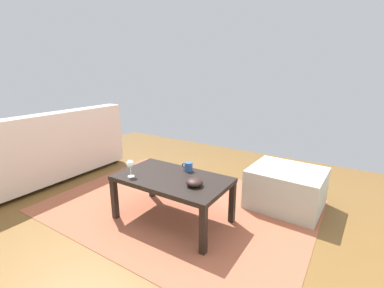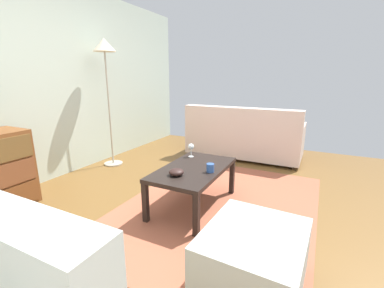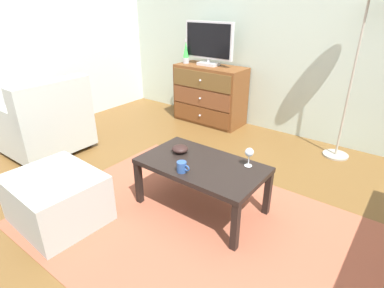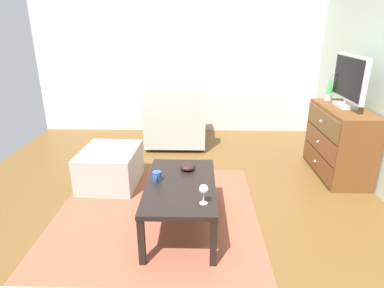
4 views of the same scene
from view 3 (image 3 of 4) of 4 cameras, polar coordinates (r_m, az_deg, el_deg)
The scene contains 14 objects.
ground_plane at distance 2.81m, azimuth -0.52°, elevation -11.60°, with size 5.97×4.78×0.05m, color brown.
wall_accent_rear at distance 4.18m, azimuth 18.79°, elevation 18.67°, with size 5.97×0.12×2.56m, color #B2C2B0.
wall_plain_left at distance 4.51m, azimuth -30.79°, elevation 16.99°, with size 0.12×4.78×2.56m, color silver.
area_rug at distance 2.57m, azimuth 0.30°, elevation -14.80°, with size 2.60×1.90×0.01m, color #995039.
dresser at distance 4.53m, azimuth 3.28°, elevation 9.01°, with size 1.00×0.49×0.81m.
tv at distance 4.44m, azimuth 3.08°, elevation 18.03°, with size 0.75×0.18×0.58m.
lava_lamp at distance 4.61m, azimuth -1.13°, elevation 16.32°, with size 0.09×0.09×0.33m.
coffee_table at distance 2.57m, azimuth 1.79°, elevation -4.52°, with size 1.02×0.59×0.43m.
wine_glass at distance 2.49m, azimuth 10.43°, elevation -1.61°, with size 0.07×0.07×0.16m.
mug at distance 2.40m, azimuth -1.85°, elevation -4.21°, with size 0.11×0.08×0.08m.
bowl_decorative at distance 2.71m, azimuth -2.21°, elevation -0.89°, with size 0.14×0.14×0.06m, color black.
armchair at distance 3.96m, azimuth -25.15°, elevation 3.47°, with size 0.80×0.85×0.88m.
ottoman at distance 2.75m, azimuth -23.44°, elevation -9.14°, with size 0.70×0.60×0.41m, color #A9ACA4.
standing_lamp at distance 3.63m, azimuth 29.50°, elevation 21.33°, with size 0.32×0.32×1.87m.
Camera 3 is at (1.39, -1.78, 1.65)m, focal length 29.19 mm.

